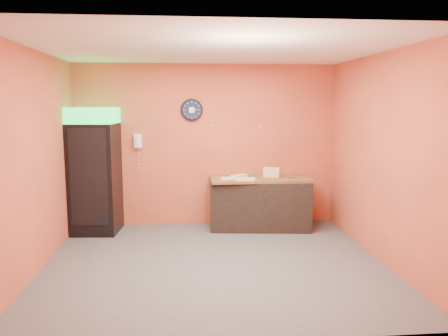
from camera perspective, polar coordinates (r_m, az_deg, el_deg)
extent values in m
plane|color=#47474C|center=(6.00, -1.25, -12.29)|extent=(4.50, 4.50, 0.00)
cube|color=#D5593C|center=(7.64, -2.31, 2.98)|extent=(4.50, 0.02, 2.80)
cube|color=#D5593C|center=(5.95, -23.47, 0.76)|extent=(0.02, 4.00, 2.80)
cube|color=#D5593C|center=(6.23, 19.84, 1.27)|extent=(0.02, 4.00, 2.80)
cube|color=white|center=(5.65, -1.34, 15.32)|extent=(4.50, 4.00, 0.02)
cube|color=black|center=(7.50, -16.42, -1.30)|extent=(0.78, 0.78, 1.80)
cube|color=#1CEE4E|center=(7.40, -16.75, 6.59)|extent=(0.78, 0.78, 0.26)
cube|color=black|center=(7.12, -16.76, -1.18)|extent=(0.60, 0.07, 1.55)
cube|color=black|center=(7.53, 4.73, -4.70)|extent=(1.74, 0.92, 0.83)
cylinder|color=black|center=(7.58, -4.23, 7.58)|extent=(0.38, 0.05, 0.38)
cylinder|color=#0F1433|center=(7.55, -4.23, 7.58)|extent=(0.33, 0.01, 0.33)
cube|color=white|center=(7.54, -4.23, 7.58)|extent=(0.09, 0.00, 0.09)
cube|color=white|center=(7.62, -11.19, 3.47)|extent=(0.13, 0.08, 0.24)
cube|color=white|center=(7.57, -11.22, 3.44)|extent=(0.05, 0.04, 0.19)
cube|color=brown|center=(7.45, 4.77, -1.42)|extent=(1.70, 0.75, 0.04)
cube|color=beige|center=(7.50, 6.19, -1.00)|extent=(0.28, 0.16, 0.06)
cube|color=beige|center=(7.49, 6.20, -0.57)|extent=(0.28, 0.16, 0.06)
cube|color=beige|center=(7.48, 6.20, -0.14)|extent=(0.28, 0.16, 0.06)
cube|color=silver|center=(7.24, 0.57, -1.36)|extent=(0.26, 0.11, 0.04)
cube|color=silver|center=(7.15, 2.81, -1.47)|extent=(0.32, 0.15, 0.04)
cube|color=silver|center=(7.45, 1.92, -1.07)|extent=(0.32, 0.29, 0.04)
cylinder|color=silver|center=(7.51, 3.14, -0.95)|extent=(0.06, 0.06, 0.06)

